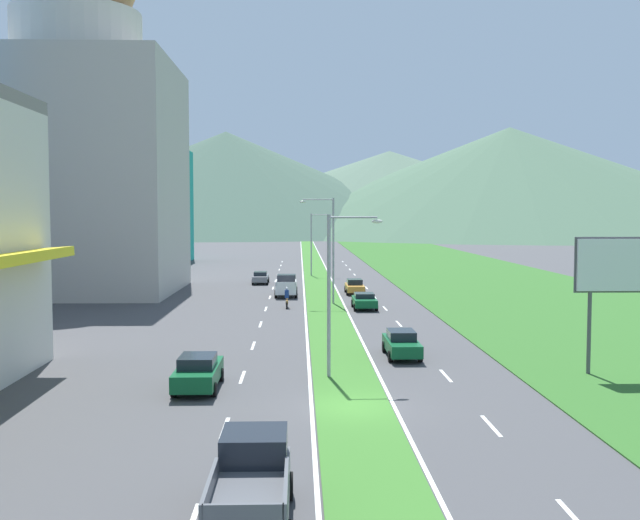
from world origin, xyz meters
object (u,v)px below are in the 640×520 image
object	(u,v)px
car_3	(261,277)
car_4	(198,372)
billboard_roadside	(624,272)
car_0	(402,344)
pickup_truck_1	(286,286)
street_lamp_far	(314,240)
street_lamp_mid	(330,243)
car_2	(364,301)
motorcycle_rider	(287,299)
pickup_truck_0	(252,483)
street_lamp_near	(335,283)
car_1	(355,286)

from	to	relation	value
car_3	car_4	distance (m)	50.55
billboard_roadside	car_0	world-z (taller)	billboard_roadside
car_4	pickup_truck_1	xyz separation A→B (m)	(3.43, 38.05, 0.17)
street_lamp_far	billboard_roadside	xyz separation A→B (m)	(14.34, -58.28, 0.51)
street_lamp_mid	car_2	bearing A→B (deg)	-50.63
car_3	car_0	bearing A→B (deg)	-166.65
car_2	motorcycle_rider	world-z (taller)	motorcycle_rider
billboard_roadside	car_3	size ratio (longest dim) A/B	1.50
pickup_truck_0	motorcycle_rider	xyz separation A→B (m)	(0.22, 43.32, -0.24)
street_lamp_near	car_1	xyz separation A→B (m)	(3.84, 37.51, -3.96)
pickup_truck_1	street_lamp_near	bearing A→B (deg)	-175.13
street_lamp_near	pickup_truck_0	bearing A→B (deg)	-100.42
street_lamp_far	pickup_truck_1	distance (m)	23.16
street_lamp_mid	street_lamp_far	world-z (taller)	street_lamp_mid
billboard_roadside	car_2	size ratio (longest dim) A/B	1.61
billboard_roadside	car_3	bearing A→B (deg)	113.31
street_lamp_mid	pickup_truck_1	xyz separation A→B (m)	(-4.01, 6.65, -4.50)
car_1	street_lamp_mid	bearing A→B (deg)	-19.26
billboard_roadside	motorcycle_rider	distance (m)	31.94
car_2	car_3	world-z (taller)	car_3
billboard_roadside	car_3	distance (m)	52.64
street_lamp_near	billboard_roadside	bearing A→B (deg)	0.91
street_lamp_near	pickup_truck_0	world-z (taller)	street_lamp_near
pickup_truck_0	pickup_truck_1	world-z (taller)	same
car_2	car_3	xyz separation A→B (m)	(-10.02, 22.60, 0.01)
pickup_truck_1	car_2	bearing A→B (deg)	-145.92
street_lamp_near	billboard_roadside	distance (m)	14.52
car_1	car_3	world-z (taller)	car_1
street_lamp_near	car_2	xyz separation A→B (m)	(3.77, 25.79, -4.00)
car_0	motorcycle_rider	distance (m)	22.63
street_lamp_mid	motorcycle_rider	size ratio (longest dim) A/B	4.76
street_lamp_near	billboard_roadside	size ratio (longest dim) A/B	1.16
car_2	car_4	xyz separation A→B (m)	(-10.26, -27.96, 0.10)
street_lamp_mid	car_4	bearing A→B (deg)	-103.32
car_0	motorcycle_rider	size ratio (longest dim) A/B	2.29
pickup_truck_0	pickup_truck_1	xyz separation A→B (m)	(0.01, 52.55, 0.00)
car_3	street_lamp_mid	bearing A→B (deg)	-159.41
car_0	pickup_truck_1	xyz separation A→B (m)	(-7.08, 30.78, 0.22)
billboard_roadside	car_2	xyz separation A→B (m)	(-10.74, 25.56, -4.52)
street_lamp_far	motorcycle_rider	world-z (taller)	street_lamp_far
street_lamp_near	car_2	size ratio (longest dim) A/B	1.87
motorcycle_rider	car_0	bearing A→B (deg)	-162.31
pickup_truck_0	motorcycle_rider	bearing A→B (deg)	-0.29
street_lamp_near	car_2	bearing A→B (deg)	81.68
billboard_roadside	street_lamp_mid	bearing A→B (deg)	115.06
street_lamp_mid	car_1	xyz separation A→B (m)	(2.89, 8.28, -4.73)
street_lamp_near	pickup_truck_0	xyz separation A→B (m)	(-3.07, -16.66, -3.72)
billboard_roadside	pickup_truck_0	size ratio (longest dim) A/B	1.29
pickup_truck_1	car_0	bearing A→B (deg)	-167.04
street_lamp_far	motorcycle_rider	size ratio (longest dim) A/B	4.05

